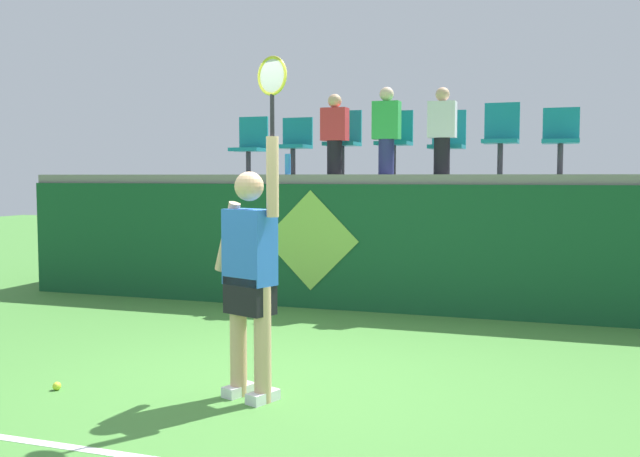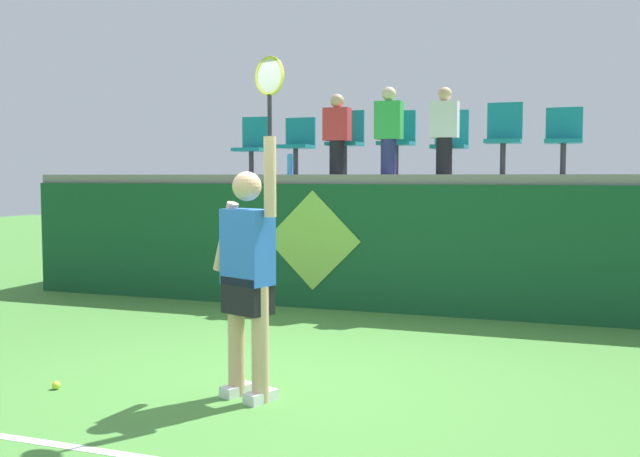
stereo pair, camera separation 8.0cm
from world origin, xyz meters
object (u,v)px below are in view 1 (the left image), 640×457
stadium_chair_3 (395,138)px  stadium_chair_4 (448,140)px  stadium_chair_2 (344,138)px  spectator_2 (442,130)px  spectator_1 (387,129)px  stadium_chair_0 (251,144)px  spectator_0 (335,133)px  tennis_player (250,272)px  tennis_ball (57,386)px  stadium_chair_1 (295,142)px  water_bottle (288,164)px  stadium_chair_5 (501,134)px  stadium_chair_6 (561,136)px

stadium_chair_3 → stadium_chair_4: bearing=0.4°
stadium_chair_2 → spectator_2: spectator_2 is taller
stadium_chair_2 → spectator_1: 0.86m
stadium_chair_0 → spectator_0: size_ratio=0.79×
tennis_player → stadium_chair_3: 4.72m
tennis_ball → stadium_chair_1: 5.30m
stadium_chair_1 → stadium_chair_3: bearing=0.1°
stadium_chair_2 → stadium_chair_3: (0.72, -0.00, -0.01)m
water_bottle → spectator_2: size_ratio=0.25×
tennis_player → stadium_chair_2: size_ratio=2.89×
spectator_1 → stadium_chair_5: bearing=19.3°
tennis_player → stadium_chair_4: (0.75, 4.57, 1.18)m
stadium_chair_4 → spectator_0: size_ratio=0.80×
stadium_chair_2 → spectator_1: (0.72, -0.48, 0.08)m
tennis_ball → stadium_chair_1: (0.17, 4.85, 2.12)m
stadium_chair_2 → stadium_chair_0: bearing=179.9°
stadium_chair_1 → stadium_chair_6: stadium_chair_6 is taller
stadium_chair_0 → stadium_chair_4: bearing=0.0°
water_bottle → tennis_ball: bearing=-94.7°
tennis_player → stadium_chair_3: (0.05, 4.56, 1.22)m
stadium_chair_5 → spectator_1: (-1.38, -0.48, 0.07)m
tennis_ball → stadium_chair_4: 5.78m
stadium_chair_4 → stadium_chair_6: stadium_chair_4 is taller
stadium_chair_3 → stadium_chair_5: (1.38, 0.01, 0.02)m
stadium_chair_2 → water_bottle: bearing=-127.3°
tennis_player → water_bottle: size_ratio=9.49×
stadium_chair_4 → spectator_1: (-0.70, -0.48, 0.12)m
stadium_chair_1 → stadium_chair_5: stadium_chair_5 is taller
spectator_2 → tennis_ball: bearing=-117.5°
water_bottle → stadium_chair_0: size_ratio=0.32×
tennis_player → spectator_2: (0.75, 4.11, 1.29)m
tennis_ball → water_bottle: 4.54m
stadium_chair_0 → stadium_chair_6: size_ratio=0.99×
tennis_ball → stadium_chair_2: bearing=79.7°
stadium_chair_5 → spectator_1: bearing=-160.7°
water_bottle → stadium_chair_4: size_ratio=0.32×
stadium_chair_6 → spectator_1: 2.15m
water_bottle → stadium_chair_6: 3.44m
tennis_player → spectator_1: (0.05, 4.09, 1.31)m
tennis_ball → spectator_1: 5.17m
spectator_2 → stadium_chair_0: bearing=170.8°
spectator_1 → spectator_2: size_ratio=1.03×
water_bottle → stadium_chair_2: size_ratio=0.30×
stadium_chair_4 → tennis_player: bearing=-99.4°
tennis_player → spectator_2: bearing=79.6°
stadium_chair_5 → spectator_0: spectator_0 is taller
tennis_ball → stadium_chair_5: size_ratio=0.07×
stadium_chair_4 → spectator_1: spectator_1 is taller
stadium_chair_6 → stadium_chair_3: bearing=180.0°
tennis_ball → stadium_chair_6: size_ratio=0.08×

